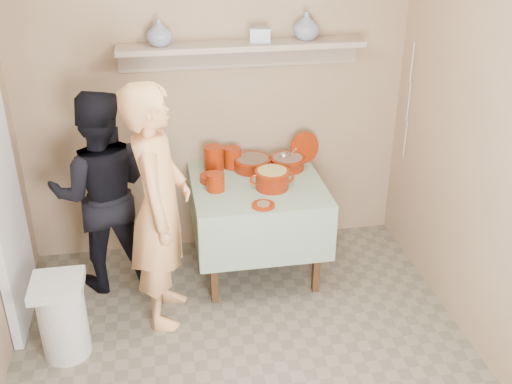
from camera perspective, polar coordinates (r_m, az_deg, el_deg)
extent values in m
cube|color=silver|center=(4.13, -23.12, 0.12)|extent=(0.06, 0.70, 2.00)
cylinder|color=maroon|center=(4.61, -4.05, 3.18)|extent=(0.15, 0.15, 0.20)
cylinder|color=maroon|center=(4.67, -2.25, 3.28)|extent=(0.14, 0.14, 0.16)
cylinder|color=maroon|center=(4.32, -3.87, 0.96)|extent=(0.13, 0.13, 0.13)
cylinder|color=maroon|center=(4.47, -4.29, 1.31)|extent=(0.17, 0.17, 0.05)
cylinder|color=maroon|center=(4.77, 4.65, 4.22)|extent=(0.26, 0.15, 0.26)
imported|color=navy|center=(4.54, 4.83, 15.50)|extent=(0.25, 0.25, 0.20)
imported|color=navy|center=(4.38, -9.20, 14.77)|extent=(0.25, 0.25, 0.19)
cube|color=navy|center=(4.45, 0.38, 14.71)|extent=(0.16, 0.12, 0.10)
imported|color=#F2A868|center=(3.96, -9.16, -1.51)|extent=(0.50, 0.68, 1.70)
imported|color=black|center=(4.44, -14.49, -0.07)|extent=(0.74, 0.58, 1.52)
cube|color=tan|center=(4.67, -4.00, 9.24)|extent=(3.00, 0.02, 2.60)
cube|color=#4C2D16|center=(4.29, -4.06, -6.51)|extent=(0.05, 0.05, 0.71)
cube|color=#4C2D16|center=(4.41, 5.85, -5.56)|extent=(0.05, 0.05, 0.71)
cube|color=#4C2D16|center=(4.94, -5.03, -1.72)|extent=(0.05, 0.05, 0.71)
cube|color=#4C2D16|center=(5.04, 3.60, -1.01)|extent=(0.05, 0.05, 0.71)
cube|color=#4C2D16|center=(4.47, 0.10, 0.60)|extent=(0.90, 0.90, 0.04)
cube|color=#1E5930|center=(4.46, 0.10, 0.89)|extent=(0.96, 0.96, 0.01)
cube|color=#1E5930|center=(4.15, 1.25, -4.64)|extent=(0.96, 0.01, 0.44)
cube|color=#1E5930|center=(4.98, -0.86, 1.05)|extent=(0.96, 0.01, 0.44)
cube|color=#1E5930|center=(4.51, -5.93, -2.03)|extent=(0.01, 0.96, 0.44)
cube|color=#1E5930|center=(4.66, 5.92, -1.05)|extent=(0.01, 0.96, 0.44)
cylinder|color=#610F02|center=(4.64, -0.36, 2.68)|extent=(0.28, 0.28, 0.09)
cylinder|color=maroon|center=(4.62, -0.36, 3.15)|extent=(0.30, 0.30, 0.01)
cylinder|color=brown|center=(4.63, -0.36, 2.96)|extent=(0.25, 0.25, 0.05)
cylinder|color=#610F02|center=(4.66, 3.02, 2.77)|extent=(0.26, 0.26, 0.09)
cylinder|color=maroon|center=(4.64, 3.03, 3.24)|extent=(0.28, 0.28, 0.01)
cylinder|color=#8C6B54|center=(4.65, 3.03, 3.06)|extent=(0.23, 0.23, 0.05)
cylinder|color=silver|center=(4.51, 3.48, 3.75)|extent=(0.01, 0.22, 0.16)
sphere|color=silver|center=(4.64, 2.64, 3.44)|extent=(0.07, 0.07, 0.07)
cylinder|color=#610F02|center=(4.34, 1.54, 1.20)|extent=(0.24, 0.24, 0.14)
cylinder|color=maroon|center=(4.31, 1.55, 1.97)|extent=(0.25, 0.25, 0.01)
cylinder|color=tan|center=(4.31, 1.55, 1.79)|extent=(0.21, 0.21, 0.05)
torus|color=maroon|center=(4.31, -0.02, 1.17)|extent=(0.09, 0.02, 0.09)
torus|color=maroon|center=(4.36, 3.09, 1.40)|extent=(0.09, 0.02, 0.09)
cylinder|color=maroon|center=(4.11, 0.70, -1.28)|extent=(0.16, 0.16, 0.02)
cylinder|color=#8C6B54|center=(4.10, 0.70, -1.14)|extent=(0.09, 0.09, 0.01)
cube|color=tan|center=(4.45, -1.33, 13.77)|extent=(1.80, 0.25, 0.04)
cube|color=tan|center=(4.59, -1.55, 12.89)|extent=(1.80, 0.02, 0.18)
cylinder|color=silver|center=(4.09, -17.87, -11.66)|extent=(0.30, 0.30, 0.50)
cube|color=silver|center=(3.92, -18.44, -8.44)|extent=(0.32, 0.32, 0.06)
cylinder|color=silver|center=(4.73, 14.65, 11.84)|extent=(0.01, 0.01, 0.30)
cylinder|color=silver|center=(4.80, 14.33, 8.33)|extent=(0.01, 0.01, 0.30)
cylinder|color=silver|center=(4.88, 14.03, 4.92)|extent=(0.01, 0.01, 0.30)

